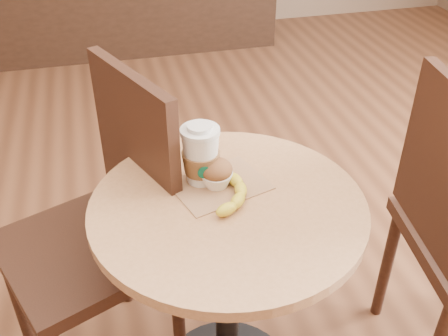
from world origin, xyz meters
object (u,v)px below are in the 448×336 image
Objects in this scene: chair_left at (105,227)px; coffee_cup at (201,157)px; cafe_table at (228,263)px; banana at (227,187)px; muffin at (216,173)px.

chair_left is 5.94× the size of coffee_cup.
cafe_table is 0.31m from coffee_cup.
banana is at bearing -51.90° from coffee_cup.
coffee_cup reaches higher than cafe_table.
chair_left is at bearing 156.09° from muffin.
coffee_cup is 1.96× the size of muffin.
cafe_table is at bearing 33.73° from chair_left.
coffee_cup is (0.28, -0.10, 0.27)m from chair_left.
cafe_table is at bearing -65.74° from coffee_cup.
banana is (0.01, 0.04, 0.23)m from cafe_table.
muffin is 0.37× the size of banana.
cafe_table is 0.74× the size of chair_left.
chair_left is 4.30× the size of banana.
muffin is (0.31, -0.14, 0.23)m from chair_left.
chair_left reaches higher than coffee_cup.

